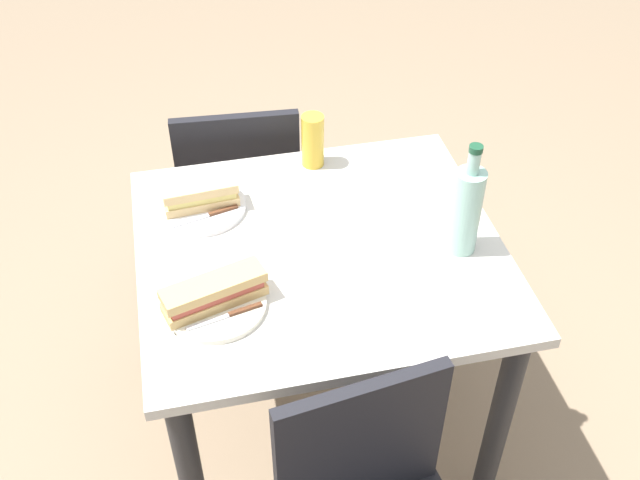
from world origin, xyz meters
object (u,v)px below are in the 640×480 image
at_px(chair_near, 240,193).
at_px(knife_far, 209,215).
at_px(plate_near, 216,305).
at_px(baguette_sandwich_near, 214,292).
at_px(dining_table, 320,284).
at_px(knife_near, 229,315).
at_px(water_bottle, 466,209).
at_px(baguette_sandwich_far, 200,195).
at_px(beer_glass, 313,141).
at_px(plate_far, 202,207).

height_order(chair_near, knife_far, chair_near).
height_order(plate_near, baguette_sandwich_near, baguette_sandwich_near).
xyz_separation_m(dining_table, baguette_sandwich_near, (0.28, 0.15, 0.18)).
distance_m(knife_near, water_bottle, 0.62).
height_order(plate_near, knife_near, knife_near).
xyz_separation_m(plate_near, knife_far, (-0.02, -0.32, 0.01)).
height_order(chair_near, baguette_sandwich_far, chair_near).
relative_size(chair_near, beer_glass, 5.36).
relative_size(chair_near, baguette_sandwich_near, 3.36).
xyz_separation_m(dining_table, plate_near, (0.28, 0.15, 0.14)).
bearing_deg(chair_near, baguette_sandwich_near, 79.40).
bearing_deg(water_bottle, plate_far, -25.37).
relative_size(plate_far, beer_glass, 1.49).
distance_m(dining_table, chair_near, 0.64).
xyz_separation_m(dining_table, knife_far, (0.26, -0.16, 0.15)).
bearing_deg(baguette_sandwich_far, chair_near, -109.00).
distance_m(plate_far, water_bottle, 0.69).
distance_m(plate_near, baguette_sandwich_far, 0.37).
bearing_deg(chair_near, water_bottle, 124.63).
bearing_deg(knife_near, baguette_sandwich_near, -61.71).
relative_size(knife_near, beer_glass, 1.13).
xyz_separation_m(baguette_sandwich_near, beer_glass, (-0.34, -0.50, 0.03)).
xyz_separation_m(knife_near, knife_far, (0.01, -0.36, 0.00)).
relative_size(knife_near, water_bottle, 0.58).
bearing_deg(knife_near, knife_far, -89.14).
height_order(baguette_sandwich_far, knife_far, baguette_sandwich_far).
distance_m(baguette_sandwich_near, knife_near, 0.06).
bearing_deg(plate_far, chair_near, -109.00).
height_order(plate_near, water_bottle, water_bottle).
height_order(knife_near, water_bottle, water_bottle).
relative_size(chair_near, plate_near, 3.59).
xyz_separation_m(plate_near, baguette_sandwich_far, (-0.01, -0.37, 0.04)).
bearing_deg(baguette_sandwich_far, dining_table, 142.54).
relative_size(plate_far, water_bottle, 0.76).
xyz_separation_m(plate_near, water_bottle, (-0.62, -0.07, 0.12)).
relative_size(baguette_sandwich_near, beer_glass, 1.59).
relative_size(dining_table, knife_far, 5.16).
relative_size(plate_near, baguette_sandwich_near, 0.94).
distance_m(chair_near, baguette_sandwich_near, 0.85).
relative_size(baguette_sandwich_near, baguette_sandwich_far, 1.25).
xyz_separation_m(chair_near, beer_glass, (-0.19, 0.26, 0.36)).
distance_m(dining_table, beer_glass, 0.41).
distance_m(knife_near, plate_far, 0.41).
relative_size(dining_table, baguette_sandwich_far, 4.57).
bearing_deg(plate_near, water_bottle, -173.37).
distance_m(chair_near, beer_glass, 0.48).
xyz_separation_m(chair_near, baguette_sandwich_far, (0.14, 0.40, 0.33)).
bearing_deg(plate_far, knife_far, 107.12).
bearing_deg(plate_far, water_bottle, 154.63).
height_order(chair_near, water_bottle, water_bottle).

